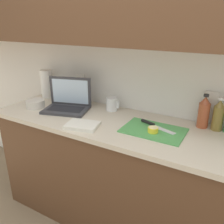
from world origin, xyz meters
The scene contains 12 objects.
wall_back centered at (0.00, 0.24, 1.56)m, with size 5.20×0.38×2.60m.
counter_unit centered at (0.02, 0.00, 0.46)m, with size 2.57×0.62×0.90m.
laptop centered at (-0.77, 0.04, 0.96)m, with size 0.41×0.33×0.26m.
cutting_board centered at (-0.01, 0.00, 0.90)m, with size 0.41×0.28×0.01m, color #4C9E51.
knife centered at (-0.05, 0.06, 0.91)m, with size 0.27×0.12×0.02m.
lemon_half_cut centered at (0.00, -0.04, 0.92)m, with size 0.07×0.07×0.04m.
bottle_oil_tall centered at (0.35, 0.23, 1.00)m, with size 0.07×0.07×0.23m.
bottle_water_clear centered at (0.26, 0.23, 1.00)m, with size 0.08×0.08×0.24m.
measuring_cup centered at (-0.45, 0.20, 0.95)m, with size 0.11×0.09×0.11m.
bowl_white centered at (-1.04, -0.06, 0.93)m, with size 0.15×0.15×0.06m.
paper_towel_roll centered at (-1.16, 0.21, 1.03)m, with size 0.11×0.11×0.26m.
dish_towel centered at (-0.46, -0.18, 0.91)m, with size 0.22×0.16×0.02m, color silver.
Camera 1 is at (0.46, -1.38, 1.59)m, focal length 38.00 mm.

